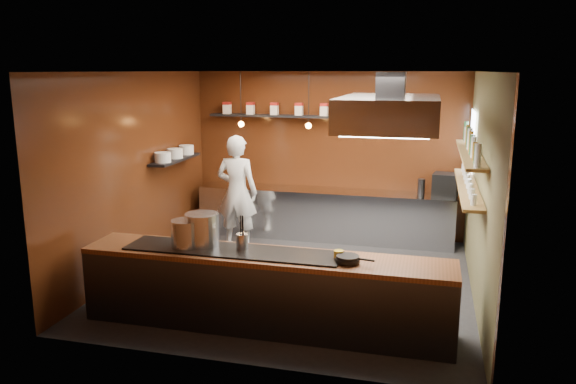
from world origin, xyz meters
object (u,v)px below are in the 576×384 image
(stockpot_large, at_px, (202,229))
(espresso_machine, at_px, (445,185))
(stockpot_small, at_px, (186,234))
(extractor_hood, at_px, (390,112))
(chef, at_px, (237,192))

(stockpot_large, distance_m, espresso_machine, 4.68)
(stockpot_large, height_order, stockpot_small, stockpot_large)
(extractor_hood, distance_m, stockpot_small, 2.94)
(espresso_machine, height_order, chef, chef)
(stockpot_small, distance_m, espresso_machine, 4.87)
(stockpot_small, bearing_deg, espresso_machine, 50.94)
(stockpot_small, distance_m, chef, 2.94)
(stockpot_small, xyz_separation_m, chef, (-0.38, 2.91, -0.13))
(espresso_machine, distance_m, chef, 3.56)
(chef, bearing_deg, espresso_machine, -163.93)
(extractor_hood, xyz_separation_m, espresso_machine, (0.80, 2.54, -1.40))
(stockpot_large, bearing_deg, chef, 100.95)
(espresso_machine, bearing_deg, extractor_hood, -98.29)
(stockpot_small, height_order, espresso_machine, espresso_machine)
(espresso_machine, bearing_deg, stockpot_small, -119.90)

